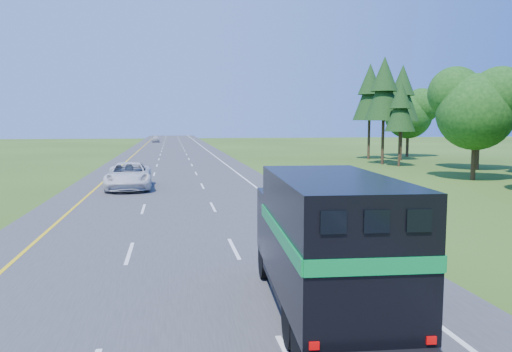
% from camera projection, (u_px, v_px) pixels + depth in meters
% --- Properties ---
extents(road, '(15.00, 260.00, 0.04)m').
position_uv_depth(road, '(175.00, 171.00, 47.03)').
color(road, '#38383A').
rests_on(road, ground).
extents(lane_markings, '(11.15, 260.00, 0.01)m').
position_uv_depth(lane_markings, '(175.00, 171.00, 47.03)').
color(lane_markings, yellow).
rests_on(lane_markings, road).
extents(horse_truck, '(2.85, 7.74, 3.37)m').
position_uv_depth(horse_truck, '(325.00, 241.00, 11.43)').
color(horse_truck, black).
rests_on(horse_truck, road).
extents(white_suv, '(3.19, 6.54, 1.79)m').
position_uv_depth(white_suv, '(129.00, 176.00, 34.12)').
color(white_suv, silver).
rests_on(white_suv, road).
extents(far_car, '(1.83, 4.35, 1.47)m').
position_uv_depth(far_car, '(156.00, 139.00, 114.76)').
color(far_car, '#ADADB4').
rests_on(far_car, road).
extents(delineator, '(0.10, 0.05, 1.21)m').
position_uv_depth(delineator, '(403.00, 223.00, 19.41)').
color(delineator, orange).
rests_on(delineator, ground).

